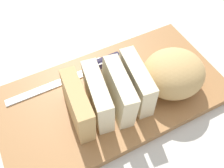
# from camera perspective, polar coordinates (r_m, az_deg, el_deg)

# --- Properties ---
(ground_plane) EXTENTS (3.00, 3.00, 0.00)m
(ground_plane) POSITION_cam_1_polar(r_m,az_deg,el_deg) (0.54, 0.00, -3.08)
(ground_plane) COLOR beige
(cutting_board) EXTENTS (0.48, 0.27, 0.02)m
(cutting_board) POSITION_cam_1_polar(r_m,az_deg,el_deg) (0.53, 0.00, -2.53)
(cutting_board) COLOR #9E6B3D
(cutting_board) RESTS_ON ground_plane
(bread_loaf) EXTENTS (0.29, 0.14, 0.09)m
(bread_loaf) POSITION_cam_1_polar(r_m,az_deg,el_deg) (0.49, 7.18, 0.32)
(bread_loaf) COLOR tan
(bread_loaf) RESTS_ON cutting_board
(bread_knife) EXTENTS (0.26, 0.03, 0.02)m
(bread_knife) POSITION_cam_1_polar(r_m,az_deg,el_deg) (0.55, -3.80, 4.10)
(bread_knife) COLOR silver
(bread_knife) RESTS_ON cutting_board
(crumb_near_knife) EXTENTS (0.01, 0.01, 0.01)m
(crumb_near_knife) POSITION_cam_1_polar(r_m,az_deg,el_deg) (0.56, 3.10, 3.94)
(crumb_near_knife) COLOR tan
(crumb_near_knife) RESTS_ON cutting_board
(crumb_near_loaf) EXTENTS (0.00, 0.00, 0.00)m
(crumb_near_loaf) POSITION_cam_1_polar(r_m,az_deg,el_deg) (0.54, -1.07, 1.06)
(crumb_near_loaf) COLOR tan
(crumb_near_loaf) RESTS_ON cutting_board
(crumb_stray_left) EXTENTS (0.01, 0.01, 0.01)m
(crumb_stray_left) POSITION_cam_1_polar(r_m,az_deg,el_deg) (0.51, -4.05, -3.94)
(crumb_stray_left) COLOR tan
(crumb_stray_left) RESTS_ON cutting_board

